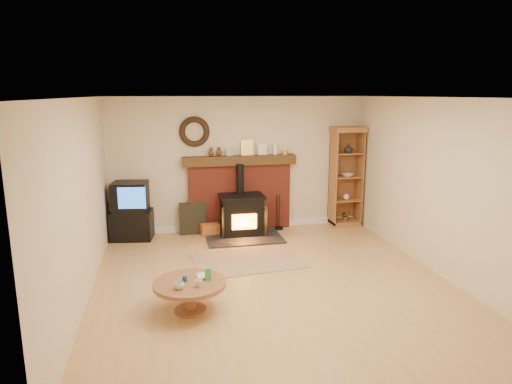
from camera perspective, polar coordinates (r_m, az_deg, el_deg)
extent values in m
plane|color=tan|center=(6.68, 1.99, -11.16)|extent=(5.50, 5.50, 0.00)
cube|color=beige|center=(8.93, -2.15, 3.51)|extent=(5.00, 0.02, 2.60)
cube|color=beige|center=(3.78, 12.23, -9.02)|extent=(5.00, 0.02, 2.60)
cube|color=beige|center=(6.19, -21.00, -1.21)|extent=(0.02, 5.50, 2.60)
cube|color=beige|center=(7.29, 21.54, 0.67)|extent=(0.02, 5.50, 2.60)
cube|color=white|center=(6.14, 2.18, 11.73)|extent=(5.00, 5.50, 0.02)
cube|color=white|center=(9.18, -2.07, -4.18)|extent=(5.00, 0.04, 0.12)
torus|color=black|center=(8.70, -7.69, 7.48)|extent=(0.57, 0.11, 0.57)
cube|color=#993427|center=(8.98, -2.04, -0.66)|extent=(2.00, 0.15, 1.30)
cube|color=#3C2513|center=(8.81, -2.03, 3.98)|extent=(2.20, 0.22, 0.18)
cube|color=#999999|center=(8.77, -3.34, 4.98)|extent=(0.13, 0.05, 0.14)
cube|color=gold|center=(8.84, -1.12, 5.58)|extent=(0.24, 0.06, 0.30)
cube|color=white|center=(8.90, 0.79, 5.37)|extent=(0.18, 0.05, 0.22)
cylinder|color=white|center=(8.94, 2.39, 5.39)|extent=(0.08, 0.08, 0.22)
cylinder|color=gold|center=(9.00, 3.63, 4.94)|extent=(0.14, 0.14, 0.07)
cube|color=black|center=(8.60, -1.55, -5.64)|extent=(1.40, 1.00, 0.03)
cube|color=black|center=(8.68, -1.80, -2.92)|extent=(0.76, 0.54, 0.71)
cube|color=black|center=(8.59, -1.81, -0.52)|extent=(0.84, 0.60, 0.04)
cylinder|color=black|center=(8.68, -2.00, 1.63)|extent=(0.14, 0.14, 0.56)
cube|color=orange|center=(8.43, -1.46, -3.74)|extent=(0.46, 0.02, 0.28)
cube|color=black|center=(8.43, -3.87, -3.61)|extent=(0.18, 0.24, 0.57)
cube|color=black|center=(8.55, 0.77, -3.36)|extent=(0.18, 0.24, 0.57)
cube|color=brown|center=(7.46, -1.09, -8.55)|extent=(1.80, 1.33, 0.01)
cube|color=black|center=(8.78, -15.23, -3.97)|extent=(0.80, 0.61, 0.54)
cube|color=black|center=(8.64, -15.43, -0.54)|extent=(0.68, 0.59, 0.54)
cube|color=blue|center=(8.38, -15.28, -0.73)|extent=(0.48, 0.09, 0.39)
cube|color=brown|center=(9.59, 10.96, -3.75)|extent=(0.58, 0.43, 0.10)
cube|color=brown|center=(9.56, 10.72, 1.94)|extent=(0.58, 0.02, 1.86)
cube|color=brown|center=(9.27, 9.58, 1.66)|extent=(0.02, 0.43, 1.86)
cube|color=brown|center=(9.49, 12.76, 1.77)|extent=(0.02, 0.43, 1.86)
cube|color=brown|center=(9.26, 11.44, 7.69)|extent=(0.64, 0.47, 0.10)
cube|color=brown|center=(9.47, 11.08, -0.95)|extent=(0.54, 0.39, 0.02)
cube|color=brown|center=(9.37, 11.20, 1.90)|extent=(0.54, 0.39, 0.02)
cube|color=brown|center=(9.30, 11.32, 4.80)|extent=(0.54, 0.39, 0.02)
imported|color=white|center=(9.25, 11.46, 5.38)|extent=(0.18, 0.18, 0.18)
imported|color=white|center=(9.32, 11.32, 2.07)|extent=(0.23, 0.23, 0.06)
sphere|color=white|center=(9.41, 11.21, -0.60)|extent=(0.12, 0.12, 0.12)
imported|color=green|center=(9.50, 11.11, -2.89)|extent=(0.20, 0.17, 0.22)
cube|color=orange|center=(8.78, -5.75, -4.70)|extent=(0.37, 0.25, 0.21)
cube|color=black|center=(8.84, -7.90, -3.27)|extent=(0.52, 0.14, 0.61)
cylinder|color=black|center=(9.13, 2.89, -4.54)|extent=(0.16, 0.16, 0.04)
cylinder|color=black|center=(9.03, 2.60, -2.56)|extent=(0.02, 0.02, 0.70)
cylinder|color=black|center=(9.04, 2.91, -2.54)|extent=(0.02, 0.02, 0.70)
cylinder|color=brown|center=(5.92, -8.18, -14.36)|extent=(0.40, 0.40, 0.03)
cylinder|color=brown|center=(5.85, -8.23, -12.91)|extent=(0.14, 0.14, 0.31)
cylinder|color=brown|center=(5.77, -8.29, -11.29)|extent=(0.90, 0.90, 0.05)
imported|color=white|center=(5.57, -9.56, -11.45)|extent=(0.11, 0.11, 0.09)
imported|color=white|center=(5.61, -7.19, -11.24)|extent=(0.09, 0.09, 0.08)
imported|color=#4C331E|center=(5.88, -7.37, -10.44)|extent=(0.15, 0.20, 0.02)
cylinder|color=navy|center=(5.77, -8.90, -10.66)|extent=(0.06, 0.06, 0.07)
cube|color=green|center=(5.77, -6.03, -10.10)|extent=(0.07, 0.07, 0.16)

